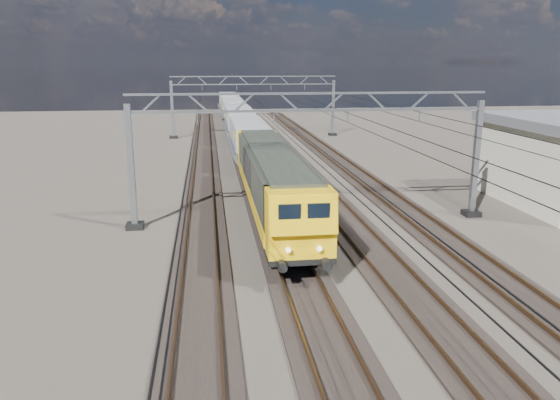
{
  "coord_description": "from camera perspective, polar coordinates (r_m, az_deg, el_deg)",
  "views": [
    {
      "loc": [
        -5.46,
        -24.7,
        8.63
      ],
      "look_at": [
        -2.24,
        -0.27,
        2.4
      ],
      "focal_mm": 35.0,
      "sensor_mm": 36.0,
      "label": 1
    }
  ],
  "objects": [
    {
      "name": "ground",
      "position": [
        26.73,
        4.7,
        -4.7
      ],
      "size": [
        160.0,
        160.0,
        0.0
      ],
      "primitive_type": "plane",
      "color": "black",
      "rests_on": "ground"
    },
    {
      "name": "track_outer_west",
      "position": [
        26.15,
        -8.31,
        -5.07
      ],
      "size": [
        2.6,
        140.0,
        0.3
      ],
      "color": "black",
      "rests_on": "ground"
    },
    {
      "name": "track_loco",
      "position": [
        26.37,
        0.44,
        -4.75
      ],
      "size": [
        2.6,
        140.0,
        0.3
      ],
      "color": "black",
      "rests_on": "ground"
    },
    {
      "name": "track_inner_east",
      "position": [
        27.19,
        8.84,
        -4.33
      ],
      "size": [
        2.6,
        140.0,
        0.3
      ],
      "color": "black",
      "rests_on": "ground"
    },
    {
      "name": "track_outer_east",
      "position": [
        28.54,
        16.59,
        -3.87
      ],
      "size": [
        2.6,
        140.0,
        0.3
      ],
      "color": "black",
      "rests_on": "ground"
    },
    {
      "name": "catenary_gantry_mid",
      "position": [
        29.6,
        3.23,
        4.98
      ],
      "size": [
        19.9,
        0.9,
        7.11
      ],
      "color": "gray",
      "rests_on": "ground"
    },
    {
      "name": "catenary_gantry_far",
      "position": [
        65.1,
        -2.72,
        10.01
      ],
      "size": [
        19.9,
        0.9,
        7.11
      ],
      "color": "gray",
      "rests_on": "ground"
    },
    {
      "name": "overhead_wires",
      "position": [
        33.28,
        1.98,
        9.22
      ],
      "size": [
        12.03,
        140.0,
        0.53
      ],
      "color": "black",
      "rests_on": "ground"
    },
    {
      "name": "locomotive",
      "position": [
        30.35,
        -0.8,
        2.2
      ],
      "size": [
        2.76,
        21.1,
        3.62
      ],
      "color": "black",
      "rests_on": "ground"
    },
    {
      "name": "hopper_wagon_lead",
      "position": [
        47.74,
        -3.31,
        6.46
      ],
      "size": [
        3.38,
        13.0,
        3.25
      ],
      "color": "black",
      "rests_on": "ground"
    },
    {
      "name": "hopper_wagon_mid",
      "position": [
        61.81,
        -4.31,
        8.21
      ],
      "size": [
        3.38,
        13.0,
        3.25
      ],
      "color": "black",
      "rests_on": "ground"
    },
    {
      "name": "hopper_wagon_third",
      "position": [
        75.93,
        -4.94,
        9.3
      ],
      "size": [
        3.38,
        13.0,
        3.25
      ],
      "color": "black",
      "rests_on": "ground"
    },
    {
      "name": "hopper_wagon_fourth",
      "position": [
        90.08,
        -5.38,
        10.05
      ],
      "size": [
        3.38,
        13.0,
        3.25
      ],
      "color": "black",
      "rests_on": "ground"
    }
  ]
}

